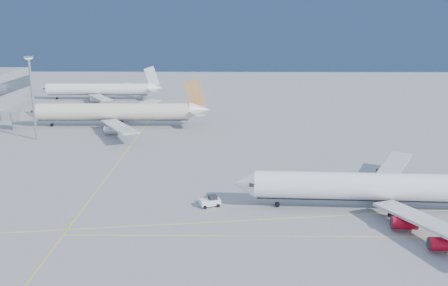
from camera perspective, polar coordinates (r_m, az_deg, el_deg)
ground at (r=109.16m, az=5.08°, el=-7.41°), size 500.00×500.00×0.00m
taxiway_lines at (r=114.93m, az=-2.52°, el=-6.19°), size 118.86×140.00×0.02m
airliner_virgin at (r=111.97m, az=18.77°, el=-4.85°), size 67.50×60.58×16.65m
airliner_etihad at (r=187.34m, az=-12.07°, el=3.49°), size 68.39×63.30×17.88m
airliner_third at (r=248.04m, az=-13.93°, el=5.97°), size 59.76×55.23×16.06m
pushback_tug at (r=109.38m, az=-1.55°, el=-6.68°), size 4.76×3.77×2.41m
light_mast at (r=173.85m, az=-21.10°, el=5.55°), size 2.36×2.36×27.35m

